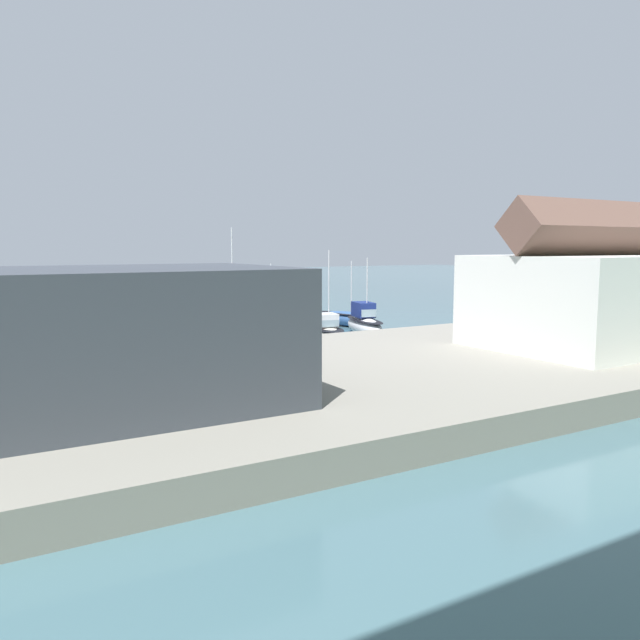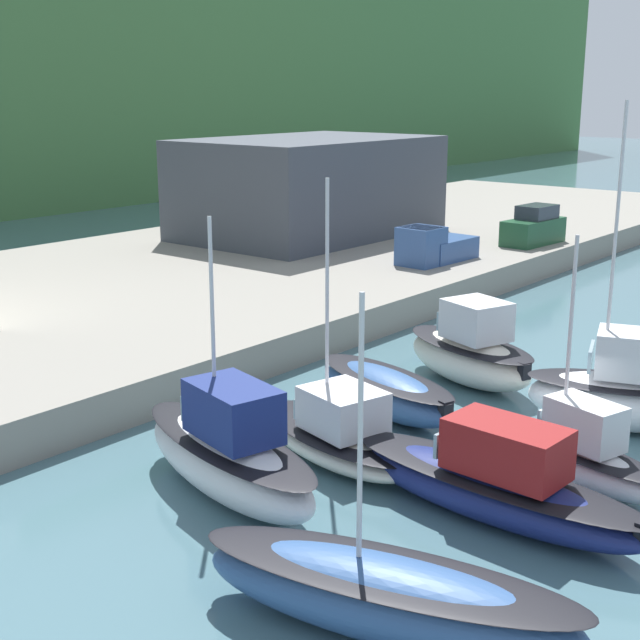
# 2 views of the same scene
# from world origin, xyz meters

# --- Properties ---
(ground_plane) EXTENTS (320.00, 320.00, 0.00)m
(ground_plane) POSITION_xyz_m (0.00, 0.00, 0.00)
(ground_plane) COLOR #476B75
(quay_promenade) EXTENTS (105.53, 23.21, 1.36)m
(quay_promenade) POSITION_xyz_m (0.00, 21.89, 0.68)
(quay_promenade) COLOR gray
(quay_promenade) RESTS_ON ground_plane
(harbor_clubhouse) EXTENTS (23.96, 10.94, 9.56)m
(harbor_clubhouse) POSITION_xyz_m (-17.44, 24.18, 4.78)
(harbor_clubhouse) COLOR white
(harbor_clubhouse) RESTS_ON quay_promenade
(yacht_club_building) EXTENTS (14.84, 9.80, 5.68)m
(yacht_club_building) POSITION_xyz_m (18.25, 24.18, 4.20)
(yacht_club_building) COLOR #3D424C
(yacht_club_building) RESTS_ON quay_promenade
(moored_boat_0) EXTENTS (3.72, 7.33, 6.93)m
(moored_boat_0) POSITION_xyz_m (-7.99, 4.81, 1.11)
(moored_boat_0) COLOR white
(moored_boat_0) RESTS_ON ground_plane
(moored_boat_1) EXTENTS (3.81, 6.33, 7.62)m
(moored_boat_1) POSITION_xyz_m (-4.55, 4.09, 0.74)
(moored_boat_1) COLOR white
(moored_boat_1) RESTS_ON ground_plane
(moored_boat_2) EXTENTS (3.63, 6.26, 1.40)m
(moored_boat_2) POSITION_xyz_m (-0.83, 5.11, 0.74)
(moored_boat_2) COLOR #33568E
(moored_boat_2) RESTS_ON ground_plane
(moored_boat_3) EXTENTS (4.07, 6.09, 2.96)m
(moored_boat_3) POSITION_xyz_m (3.45, 4.61, 1.10)
(moored_boat_3) COLOR white
(moored_boat_3) RESTS_ON ground_plane
(moored_boat_4) EXTENTS (3.89, 7.80, 6.48)m
(moored_boat_4) POSITION_xyz_m (-10.30, -1.59, 0.78)
(moored_boat_4) COLOR #33568E
(moored_boat_4) RESTS_ON ground_plane
(moored_boat_5) EXTENTS (2.50, 8.06, 2.42)m
(moored_boat_5) POSITION_xyz_m (-4.89, -0.82, 0.87)
(moored_boat_5) COLOR navy
(moored_boat_5) RESTS_ON ground_plane
(moored_boat_6) EXTENTS (2.99, 5.69, 6.37)m
(moored_boat_6) POSITION_xyz_m (-1.78, -1.51, 0.81)
(moored_boat_6) COLOR silver
(moored_boat_6) RESTS_ON ground_plane
(moored_boat_7) EXTENTS (3.82, 5.63, 9.54)m
(moored_boat_7) POSITION_xyz_m (2.50, -0.89, 1.14)
(moored_boat_7) COLOR white
(moored_boat_7) RESTS_ON ground_plane
(pickup_truck_0) EXTENTS (4.81, 2.15, 1.90)m
(pickup_truck_0) POSITION_xyz_m (15.27, 13.68, 2.18)
(pickup_truck_0) COLOR #2D4C84
(pickup_truck_0) RESTS_ON quay_promenade
(person_on_quay) EXTENTS (0.40, 0.40, 2.14)m
(person_on_quay) POSITION_xyz_m (-33.92, 12.40, 2.46)
(person_on_quay) COLOR #232838
(person_on_quay) RESTS_ON quay_promenade
(mooring_buoy_0) EXTENTS (0.53, 0.53, 0.53)m
(mooring_buoy_0) POSITION_xyz_m (5.81, -7.80, 0.27)
(mooring_buoy_0) COLOR orange
(mooring_buoy_0) RESTS_ON ground_plane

